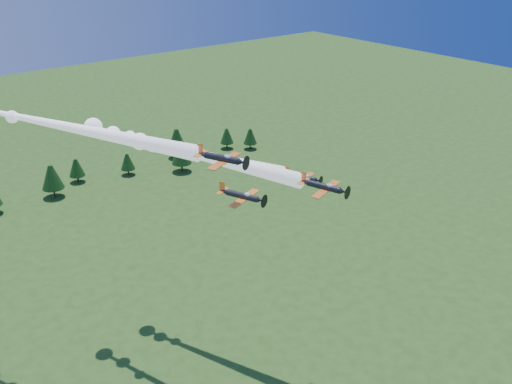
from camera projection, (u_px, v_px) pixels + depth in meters
ground at (268, 380)px, 113.38m from camera, size 600.00×600.00×0.00m
plane_lead at (170, 147)px, 104.76m from camera, size 21.75×55.63×3.70m
plane_left at (56, 124)px, 98.49m from camera, size 27.70×57.10×3.70m
plane_right at (193, 153)px, 116.19m from camera, size 19.72×41.54×3.70m
plane_slot at (242, 196)px, 100.80m from camera, size 8.43×9.47×3.00m
treeline at (68, 175)px, 190.42m from camera, size 170.48×21.08×11.86m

